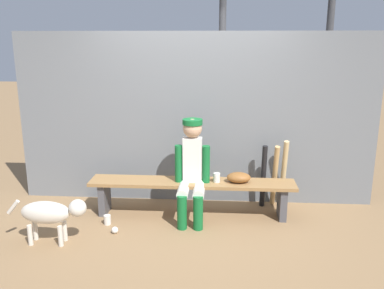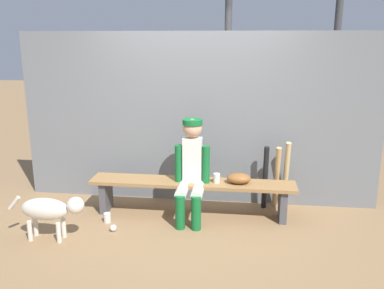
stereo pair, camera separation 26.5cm
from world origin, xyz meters
name	(u,v)px [view 1 (the left image)]	position (x,y,z in m)	size (l,w,h in m)	color
ground_plane	(192,215)	(0.00, 0.00, 0.00)	(30.00, 30.00, 0.00)	olive
chainlink_fence	(195,119)	(0.00, 0.49, 1.08)	(4.53, 0.03, 2.16)	slate
dugout_bench	(192,189)	(0.00, 0.00, 0.34)	(2.44, 0.36, 0.43)	olive
player_seated	(192,167)	(0.01, -0.11, 0.64)	(0.41, 0.55, 1.18)	silver
baseball_glove	(239,177)	(0.55, 0.00, 0.49)	(0.28, 0.20, 0.12)	brown
bat_aluminum_black	(263,176)	(0.87, 0.32, 0.40)	(0.06, 0.06, 0.80)	black
bat_wood_tan	(275,176)	(1.01, 0.32, 0.41)	(0.06, 0.06, 0.83)	tan
bat_wood_natural	(284,173)	(1.13, 0.37, 0.44)	(0.06, 0.06, 0.88)	tan
baseball	(115,230)	(-0.81, -0.55, 0.04)	(0.07, 0.07, 0.07)	white
cup_on_ground	(107,220)	(-0.95, -0.33, 0.06)	(0.08, 0.08, 0.11)	silver
cup_on_bench	(217,178)	(0.29, -0.01, 0.49)	(0.08, 0.08, 0.11)	silver
dog	(51,213)	(-1.40, -0.81, 0.34)	(0.84, 0.20, 0.49)	beige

